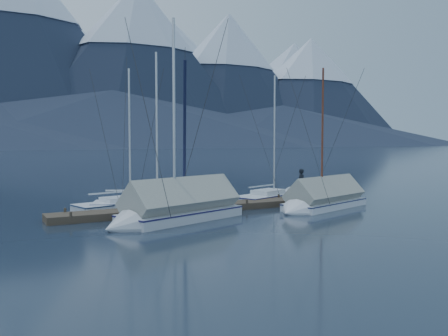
{
  "coord_description": "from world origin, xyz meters",
  "views": [
    {
      "loc": [
        -11.84,
        -19.98,
        3.65
      ],
      "look_at": [
        0.0,
        2.0,
        2.2
      ],
      "focal_mm": 38.0,
      "sensor_mm": 36.0,
      "label": 1
    }
  ],
  "objects_px": {
    "sailboat_covered_near": "(320,201)",
    "sailboat_covered_far": "(172,211)",
    "sailboat_open_right": "(278,197)",
    "person": "(302,183)",
    "sailboat_open_mid": "(166,206)",
    "sailboat_open_left": "(137,205)"
  },
  "relations": [
    {
      "from": "sailboat_open_mid",
      "to": "sailboat_open_right",
      "type": "bearing_deg",
      "value": 5.7
    },
    {
      "from": "sailboat_covered_far",
      "to": "person",
      "type": "xyz_separation_m",
      "value": [
        9.37,
        2.76,
        0.67
      ]
    },
    {
      "from": "sailboat_open_mid",
      "to": "person",
      "type": "bearing_deg",
      "value": -7.49
    },
    {
      "from": "sailboat_open_right",
      "to": "sailboat_covered_near",
      "type": "bearing_deg",
      "value": -95.84
    },
    {
      "from": "sailboat_open_right",
      "to": "sailboat_covered_near",
      "type": "height_order",
      "value": "sailboat_open_right"
    },
    {
      "from": "sailboat_covered_near",
      "to": "sailboat_open_right",
      "type": "bearing_deg",
      "value": 84.16
    },
    {
      "from": "sailboat_open_left",
      "to": "sailboat_covered_near",
      "type": "distance_m",
      "value": 9.91
    },
    {
      "from": "sailboat_open_mid",
      "to": "sailboat_covered_far",
      "type": "height_order",
      "value": "sailboat_covered_far"
    },
    {
      "from": "sailboat_open_left",
      "to": "sailboat_covered_near",
      "type": "bearing_deg",
      "value": -31.82
    },
    {
      "from": "sailboat_open_right",
      "to": "sailboat_covered_near",
      "type": "relative_size",
      "value": 1.01
    },
    {
      "from": "sailboat_open_mid",
      "to": "sailboat_open_right",
      "type": "xyz_separation_m",
      "value": [
        7.74,
        0.77,
        -0.01
      ]
    },
    {
      "from": "sailboat_covered_far",
      "to": "sailboat_open_right",
      "type": "bearing_deg",
      "value": 27.18
    },
    {
      "from": "sailboat_open_left",
      "to": "sailboat_covered_near",
      "type": "relative_size",
      "value": 0.99
    },
    {
      "from": "sailboat_covered_near",
      "to": "sailboat_covered_far",
      "type": "distance_m",
      "value": 8.5
    },
    {
      "from": "sailboat_covered_near",
      "to": "sailboat_covered_far",
      "type": "bearing_deg",
      "value": -179.9
    },
    {
      "from": "sailboat_covered_near",
      "to": "sailboat_open_mid",
      "type": "bearing_deg",
      "value": 152.31
    },
    {
      "from": "sailboat_open_right",
      "to": "sailboat_covered_far",
      "type": "xyz_separation_m",
      "value": [
        -8.97,
        -4.6,
        0.34
      ]
    },
    {
      "from": "sailboat_open_right",
      "to": "person",
      "type": "bearing_deg",
      "value": -77.66
    },
    {
      "from": "sailboat_open_right",
      "to": "sailboat_covered_far",
      "type": "bearing_deg",
      "value": -152.82
    },
    {
      "from": "sailboat_open_right",
      "to": "sailboat_covered_near",
      "type": "xyz_separation_m",
      "value": [
        -0.47,
        -4.59,
        0.27
      ]
    },
    {
      "from": "sailboat_open_mid",
      "to": "sailboat_covered_far",
      "type": "xyz_separation_m",
      "value": [
        -1.23,
        -3.83,
        0.33
      ]
    },
    {
      "from": "sailboat_open_right",
      "to": "sailboat_covered_far",
      "type": "height_order",
      "value": "sailboat_covered_far"
    }
  ]
}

